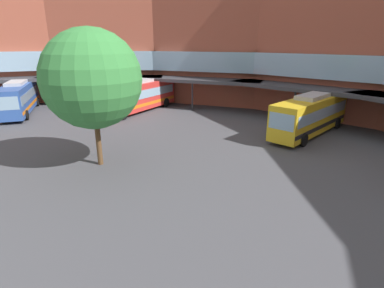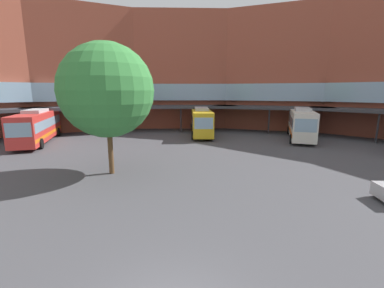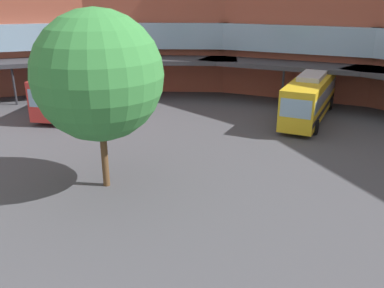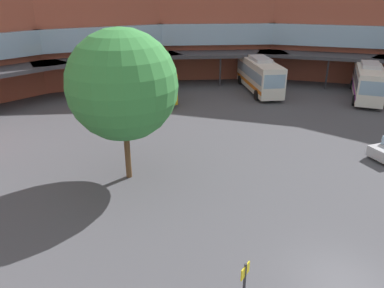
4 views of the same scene
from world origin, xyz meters
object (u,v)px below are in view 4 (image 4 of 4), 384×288
at_px(stop_sign_post, 244,287).
at_px(bus_1, 147,79).
at_px(bus_2, 368,81).
at_px(bus_6, 259,74).
at_px(plaza_tree, 122,85).

bearing_deg(stop_sign_post, bus_1, 75.86).
height_order(bus_2, stop_sign_post, bus_2).
relative_size(bus_6, plaza_tree, 1.15).
xyz_separation_m(bus_2, bus_6, (-8.78, 7.57, 0.06)).
height_order(bus_6, plaza_tree, plaza_tree).
distance_m(bus_1, bus_6, 12.86).
xyz_separation_m(bus_1, bus_6, (12.26, -3.88, 0.09)).
bearing_deg(plaza_tree, bus_1, 65.98).
bearing_deg(bus_2, plaza_tree, -31.56).
distance_m(bus_1, stop_sign_post, 30.86).
bearing_deg(stop_sign_post, plaza_tree, 90.92).
height_order(bus_1, plaza_tree, plaza_tree).
relative_size(bus_2, bus_6, 0.87).
bearing_deg(bus_1, plaza_tree, -23.21).
distance_m(bus_1, plaza_tree, 19.44).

